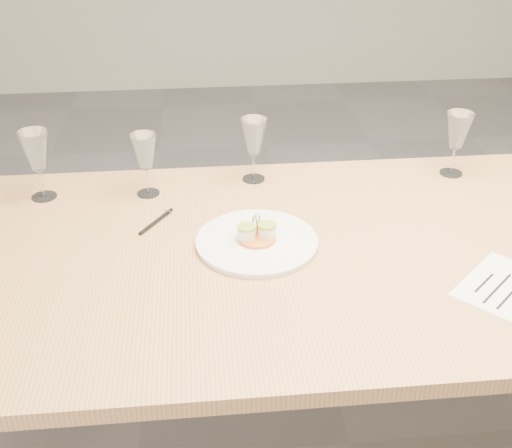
{
  "coord_description": "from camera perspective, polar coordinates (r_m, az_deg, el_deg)",
  "views": [
    {
      "loc": [
        -0.44,
        -1.36,
        1.64
      ],
      "look_at": [
        -0.3,
        0.05,
        0.8
      ],
      "focal_mm": 45.0,
      "sensor_mm": 36.0,
      "label": 1
    }
  ],
  "objects": [
    {
      "name": "dinner_plate",
      "position": [
        1.64,
        0.08,
        -1.49
      ],
      "size": [
        0.31,
        0.31,
        0.08
      ],
      "rotation": [
        0.0,
        0.0,
        0.18
      ],
      "color": "white",
      "rests_on": "dining_table"
    },
    {
      "name": "wine_glass_3",
      "position": [
        2.04,
        17.52,
        7.82
      ],
      "size": [
        0.08,
        0.08,
        0.2
      ],
      "color": "white",
      "rests_on": "dining_table"
    },
    {
      "name": "wine_glass_2",
      "position": [
        1.92,
        -0.21,
        7.67
      ],
      "size": [
        0.08,
        0.08,
        0.2
      ],
      "color": "white",
      "rests_on": "dining_table"
    },
    {
      "name": "ground",
      "position": [
        2.17,
        8.35,
        -18.7
      ],
      "size": [
        7.0,
        7.0,
        0.0
      ],
      "primitive_type": "plane",
      "color": "slate",
      "rests_on": "ground"
    },
    {
      "name": "dining_table",
      "position": [
        1.72,
        10.04,
        -3.66
      ],
      "size": [
        2.4,
        1.0,
        0.75
      ],
      "color": "tan",
      "rests_on": "ground"
    },
    {
      "name": "wine_glass_1",
      "position": [
        1.86,
        -9.88,
        6.23
      ],
      "size": [
        0.08,
        0.08,
        0.19
      ],
      "color": "white",
      "rests_on": "dining_table"
    },
    {
      "name": "wine_glass_0",
      "position": [
        1.91,
        -18.98,
        6.08
      ],
      "size": [
        0.08,
        0.08,
        0.21
      ],
      "color": "white",
      "rests_on": "dining_table"
    },
    {
      "name": "ballpoint_pen",
      "position": [
        1.76,
        -8.84,
        0.25
      ],
      "size": [
        0.09,
        0.13,
        0.01
      ],
      "rotation": [
        0.0,
        0.0,
        0.98
      ],
      "color": "black",
      "rests_on": "dining_table"
    }
  ]
}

